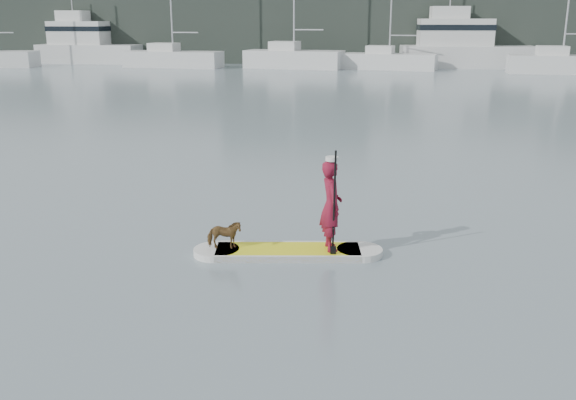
# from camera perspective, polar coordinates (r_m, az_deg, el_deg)

# --- Properties ---
(ground) EXTENTS (140.00, 140.00, 0.00)m
(ground) POSITION_cam_1_polar(r_m,az_deg,el_deg) (8.69, 19.18, -12.41)
(ground) COLOR gray
(ground) RESTS_ON ground
(paddleboard) EXTENTS (3.27, 1.16, 0.12)m
(paddleboard) POSITION_cam_1_polar(r_m,az_deg,el_deg) (11.21, -0.00, -4.62)
(paddleboard) COLOR yellow
(paddleboard) RESTS_ON ground
(paddler) EXTENTS (0.53, 0.66, 1.56)m
(paddler) POSITION_cam_1_polar(r_m,az_deg,el_deg) (10.97, 3.85, -0.50)
(paddler) COLOR maroon
(paddler) RESTS_ON paddleboard
(white_cap) EXTENTS (0.22, 0.22, 0.07)m
(white_cap) POSITION_cam_1_polar(r_m,az_deg,el_deg) (10.77, 3.93, 3.68)
(white_cap) COLOR silver
(white_cap) RESTS_ON paddler
(dog) EXTENTS (0.64, 0.38, 0.50)m
(dog) POSITION_cam_1_polar(r_m,az_deg,el_deg) (11.17, -5.70, -3.09)
(dog) COLOR brown
(dog) RESTS_ON paddleboard
(paddle) EXTENTS (0.10, 0.30, 2.00)m
(paddle) POSITION_cam_1_polar(r_m,az_deg,el_deg) (10.75, 4.10, -1.44)
(paddle) COLOR black
(paddle) RESTS_ON ground
(sailboat_b) EXTENTS (8.31, 3.21, 12.06)m
(sailboat_b) POSITION_cam_1_polar(r_m,az_deg,el_deg) (55.53, -10.22, 12.39)
(sailboat_b) COLOR silver
(sailboat_b) RESTS_ON ground
(sailboat_c) EXTENTS (8.31, 3.96, 11.45)m
(sailboat_c) POSITION_cam_1_polar(r_m,az_deg,el_deg) (53.66, 0.46, 12.53)
(sailboat_c) COLOR silver
(sailboat_c) RESTS_ON ground
(sailboat_d) EXTENTS (7.74, 3.63, 10.97)m
(sailboat_d) POSITION_cam_1_polar(r_m,az_deg,el_deg) (53.04, 8.90, 12.24)
(sailboat_d) COLOR silver
(sailboat_d) RESTS_ON ground
(sailboat_e) EXTENTS (7.79, 3.04, 11.06)m
(sailboat_e) POSITION_cam_1_polar(r_m,az_deg,el_deg) (52.48, 23.09, 11.16)
(sailboat_e) COLOR silver
(sailboat_e) RESTS_ON ground
(motor_yacht_a) EXTENTS (10.98, 4.03, 6.47)m
(motor_yacht_a) POSITION_cam_1_polar(r_m,az_deg,el_deg) (56.39, 15.16, 13.15)
(motor_yacht_a) COLOR silver
(motor_yacht_a) RESTS_ON ground
(motor_yacht_b) EXTENTS (9.34, 3.43, 6.10)m
(motor_yacht_b) POSITION_cam_1_polar(r_m,az_deg,el_deg) (62.67, -17.58, 13.10)
(motor_yacht_b) COLOR silver
(motor_yacht_b) RESTS_ON ground
(shore_mass) EXTENTS (90.00, 6.00, 6.00)m
(shore_mass) POSITION_cam_1_polar(r_m,az_deg,el_deg) (60.56, 10.41, 14.70)
(shore_mass) COLOR black
(shore_mass) RESTS_ON ground
(shore_building_west) EXTENTS (14.00, 4.00, 9.00)m
(shore_building_west) POSITION_cam_1_polar(r_m,az_deg,el_deg) (62.09, 0.81, 16.36)
(shore_building_west) COLOR black
(shore_building_west) RESTS_ON ground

